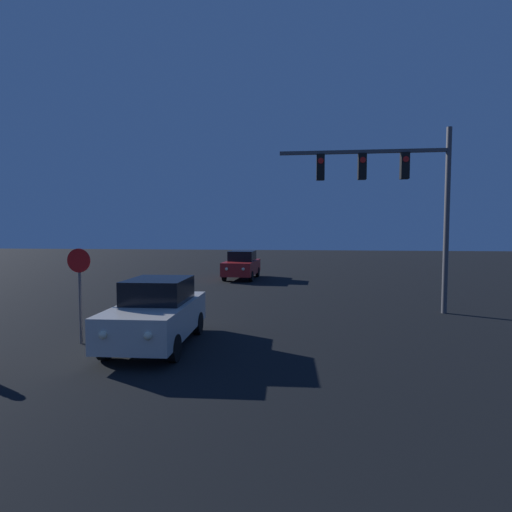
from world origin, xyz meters
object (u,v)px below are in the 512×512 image
(car_near, at_px, (157,313))
(car_far, at_px, (242,265))
(stop_sign, at_px, (79,279))
(traffic_signal_mast, at_px, (397,186))

(car_near, bearing_deg, car_far, -92.33)
(car_far, relative_size, stop_sign, 1.64)
(traffic_signal_mast, bearing_deg, car_far, 126.67)
(car_far, distance_m, stop_sign, 14.26)
(car_far, relative_size, traffic_signal_mast, 0.63)
(car_far, bearing_deg, car_near, 92.43)
(car_near, distance_m, stop_sign, 2.14)
(stop_sign, bearing_deg, traffic_signal_mast, 29.36)
(car_near, xyz_separation_m, car_far, (0.08, 13.98, 0.00))
(car_near, xyz_separation_m, traffic_signal_mast, (6.86, 4.86, 3.59))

